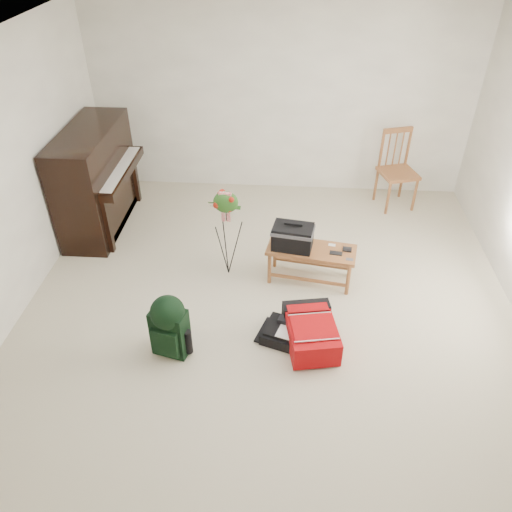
# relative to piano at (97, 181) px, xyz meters

# --- Properties ---
(floor) EXTENTS (5.00, 5.50, 0.01)m
(floor) POSITION_rel_piano_xyz_m (2.19, -1.60, -0.60)
(floor) COLOR beige
(floor) RESTS_ON ground
(ceiling) EXTENTS (5.00, 5.50, 0.01)m
(ceiling) POSITION_rel_piano_xyz_m (2.19, -1.60, 1.90)
(ceiling) COLOR white
(ceiling) RESTS_ON wall_back
(wall_back) EXTENTS (5.00, 0.04, 2.50)m
(wall_back) POSITION_rel_piano_xyz_m (2.19, 1.15, 0.65)
(wall_back) COLOR white
(wall_back) RESTS_ON floor
(piano) EXTENTS (0.71, 1.50, 1.25)m
(piano) POSITION_rel_piano_xyz_m (0.00, 0.00, 0.00)
(piano) COLOR black
(piano) RESTS_ON floor
(bench) EXTENTS (0.98, 0.52, 0.72)m
(bench) POSITION_rel_piano_xyz_m (2.46, -0.99, -0.09)
(bench) COLOR #9A5D32
(bench) RESTS_ON floor
(dining_chair) EXTENTS (0.55, 0.55, 1.02)m
(dining_chair) POSITION_rel_piano_xyz_m (3.76, 0.76, -0.10)
(dining_chair) COLOR #9A5D32
(dining_chair) RESTS_ON floor
(red_suitcase) EXTENTS (0.54, 0.72, 0.28)m
(red_suitcase) POSITION_rel_piano_xyz_m (2.60, -1.90, -0.45)
(red_suitcase) COLOR #B00A07
(red_suitcase) RESTS_ON floor
(black_duffel) EXTENTS (0.56, 0.50, 0.19)m
(black_duffel) POSITION_rel_piano_xyz_m (2.39, -1.89, -0.53)
(black_duffel) COLOR black
(black_duffel) RESTS_ON floor
(green_backpack) EXTENTS (0.36, 0.33, 0.64)m
(green_backpack) POSITION_rel_piano_xyz_m (1.32, -2.13, -0.25)
(green_backpack) COLOR black
(green_backpack) RESTS_ON floor
(flower_stand) EXTENTS (0.36, 0.36, 1.06)m
(flower_stand) POSITION_rel_piano_xyz_m (1.70, -0.92, -0.08)
(flower_stand) COLOR black
(flower_stand) RESTS_ON floor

